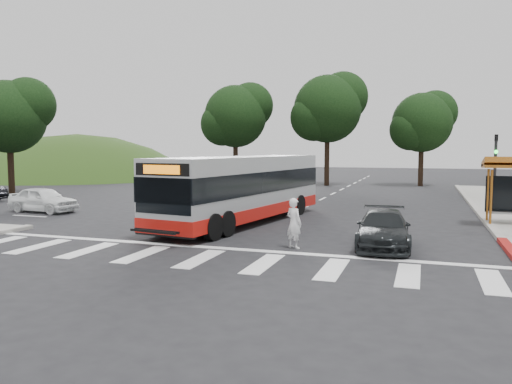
% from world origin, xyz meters
% --- Properties ---
extents(ground, '(140.00, 140.00, 0.00)m').
position_xyz_m(ground, '(0.00, 0.00, 0.00)').
color(ground, black).
rests_on(ground, ground).
extents(curb_east, '(0.30, 40.00, 0.15)m').
position_xyz_m(curb_east, '(9.00, 8.00, 0.07)').
color(curb_east, '#9E9991').
rests_on(curb_east, ground).
extents(hillside_nw, '(44.00, 44.00, 10.00)m').
position_xyz_m(hillside_nw, '(-32.00, 30.00, 0.00)').
color(hillside_nw, '#264215').
rests_on(hillside_nw, ground).
extents(crosswalk_ladder, '(18.00, 2.60, 0.01)m').
position_xyz_m(crosswalk_ladder, '(0.00, -5.00, 0.01)').
color(crosswalk_ladder, silver).
rests_on(crosswalk_ladder, ground).
extents(traffic_signal_ne_short, '(0.18, 0.37, 4.00)m').
position_xyz_m(traffic_signal_ne_short, '(9.60, 8.49, 2.48)').
color(traffic_signal_ne_short, black).
rests_on(traffic_signal_ne_short, ground).
extents(tree_north_a, '(6.60, 6.15, 10.17)m').
position_xyz_m(tree_north_a, '(-1.92, 26.07, 6.92)').
color(tree_north_a, black).
rests_on(tree_north_a, ground).
extents(tree_north_b, '(5.72, 5.33, 8.43)m').
position_xyz_m(tree_north_b, '(6.07, 28.06, 5.66)').
color(tree_north_b, black).
rests_on(tree_north_b, ground).
extents(tree_north_c, '(6.16, 5.74, 9.30)m').
position_xyz_m(tree_north_c, '(-9.92, 24.06, 6.29)').
color(tree_north_c, black).
rests_on(tree_north_c, ground).
extents(tree_west_a, '(5.72, 5.33, 8.43)m').
position_xyz_m(tree_west_a, '(-21.93, 10.06, 5.66)').
color(tree_west_a, black).
rests_on(tree_west_a, ground).
extents(transit_bus, '(4.22, 11.70, 2.96)m').
position_xyz_m(transit_bus, '(-1.31, 2.35, 1.48)').
color(transit_bus, '#ABAEB0').
rests_on(transit_bus, ground).
extents(pedestrian, '(0.73, 0.66, 1.68)m').
position_xyz_m(pedestrian, '(2.27, -2.50, 0.84)').
color(pedestrian, white).
rests_on(pedestrian, ground).
extents(dark_sedan, '(2.01, 4.35, 1.23)m').
position_xyz_m(dark_sedan, '(5.06, -1.31, 0.61)').
color(dark_sedan, black).
rests_on(dark_sedan, ground).
extents(west_car_white, '(4.03, 1.98, 1.32)m').
position_xyz_m(west_car_white, '(-12.47, 2.47, 0.66)').
color(west_car_white, white).
rests_on(west_car_white, ground).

